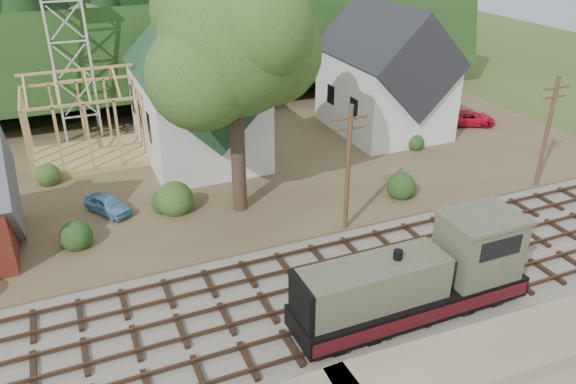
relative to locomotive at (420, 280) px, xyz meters
name	(u,v)px	position (x,y,z in m)	size (l,w,h in m)	color
ground	(268,312)	(-6.47, 3.00, -2.05)	(140.00, 140.00, 0.00)	#384C1E
railroad_bed	(268,310)	(-6.47, 3.00, -1.97)	(64.00, 11.00, 0.16)	#726B5B
village_flat	(181,168)	(-6.47, 21.00, -1.90)	(64.00, 26.00, 0.30)	brown
hillside	(129,87)	(-6.47, 45.00, -2.05)	(70.00, 28.00, 8.00)	#1E3F19
ridge	(110,55)	(-6.47, 61.00, -2.05)	(80.00, 20.00, 12.00)	black
church	(196,93)	(-4.47, 22.68, 3.13)	(8.40, 15.17, 13.00)	silver
farmhouse	(385,77)	(11.53, 22.00, 2.81)	(8.40, 10.80, 10.60)	silver
timber_frame	(85,122)	(-12.47, 25.00, 1.21)	(8.20, 6.20, 6.99)	tan
lattice_tower	(63,16)	(-12.47, 31.00, 7.98)	(3.20, 3.20, 12.12)	silver
big_tree	(236,52)	(-4.30, 13.08, 8.16)	(10.90, 8.40, 14.70)	#38281E
telegraph_pole_near	(348,168)	(0.53, 8.20, 2.19)	(2.20, 0.28, 8.00)	#4C331E
telegraph_pole_far	(547,131)	(15.53, 8.20, 2.19)	(2.20, 0.28, 8.00)	#4C331E
locomotive	(420,280)	(0.00, 0.00, 0.00)	(11.47, 2.87, 4.60)	black
car_blue	(108,205)	(-12.29, 15.69, -1.17)	(1.38, 3.44, 1.17)	#5E9CCA
car_red	(469,118)	(19.16, 19.83, -1.12)	(2.11, 4.58, 1.27)	red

